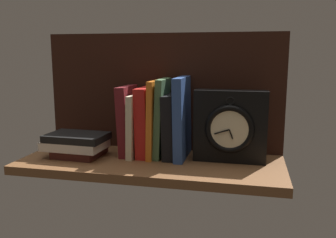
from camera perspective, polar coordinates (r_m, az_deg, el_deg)
The scene contains 11 objects.
ground_plane at distance 106.31cm, azimuth -2.73°, elevation -7.15°, with size 76.02×29.20×2.50cm, color brown.
back_panel at distance 115.64cm, azimuth -0.95°, elevation 4.26°, with size 76.02×1.20×36.97cm, color black.
book_maroon_dawkins at distance 111.02cm, azimuth -6.30°, elevation -0.21°, with size 2.96×12.94×20.98cm, color maroon.
book_cream_twain at distance 110.39cm, azimuth -4.96°, elevation -0.87°, with size 1.86×15.65×18.62cm, color beige.
book_red_requiem at distance 109.33cm, azimuth -3.48°, elevation -0.41°, with size 3.48×13.26×20.70cm, color red.
book_orange_pandolfini at distance 108.38cm, azimuth -2.03°, elevation 0.09°, with size 1.65×14.99×22.86cm, color orange.
book_green_romantic at distance 107.83cm, azimuth -0.96°, elevation 0.17°, with size 1.94×12.56×23.33cm, color #476B44.
book_black_skeptic at distance 107.61cm, azimuth 0.54°, elevation -1.08°, with size 3.23×13.54×18.80cm, color black.
book_blue_modern at distance 106.51cm, azimuth 2.25°, elevation 0.20°, with size 2.67×15.99×23.90cm, color #2D4C8E.
framed_clock at distance 103.84cm, azimuth 9.77°, elevation -1.18°, with size 20.52×6.56×20.52cm.
book_stack_side at distance 112.22cm, azimuth -14.19°, elevation -3.91°, with size 18.78×13.50×7.05cm.
Camera 1 is at (27.37, -97.72, 30.41)cm, focal length 38.61 mm.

